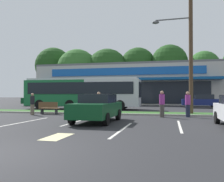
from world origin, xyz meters
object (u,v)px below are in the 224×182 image
(pedestrian_near_bench, at_px, (32,104))
(pedestrian_far, at_px, (162,104))
(utility_pole, at_px, (189,43))
(bus_stop_bench, at_px, (49,108))
(city_bus, at_px, (82,92))
(pedestrian_by_pole, at_px, (188,104))
(pedestrian_mid, at_px, (99,104))
(car_5, at_px, (79,100))
(car_0, at_px, (40,100))
(car_4, at_px, (97,108))
(car_2, at_px, (202,101))

(pedestrian_near_bench, xyz_separation_m, pedestrian_far, (9.54, 0.32, 0.07))
(utility_pole, distance_m, bus_stop_bench, 11.81)
(city_bus, height_order, pedestrian_by_pole, city_bus)
(pedestrian_mid, distance_m, pedestrian_far, 4.28)
(city_bus, bearing_deg, car_5, 113.48)
(car_0, xyz_separation_m, pedestrian_mid, (12.37, -13.67, 0.07))
(pedestrian_by_pole, relative_size, pedestrian_mid, 1.02)
(utility_pole, height_order, pedestrian_far, utility_pole)
(car_4, height_order, pedestrian_mid, pedestrian_mid)
(city_bus, distance_m, pedestrian_far, 11.39)
(utility_pole, xyz_separation_m, bus_stop_bench, (-10.61, -1.70, -4.91))
(pedestrian_by_pole, distance_m, pedestrian_mid, 6.04)
(city_bus, xyz_separation_m, car_0, (-8.09, 5.37, -0.98))
(car_0, bearing_deg, car_5, -6.98)
(car_4, bearing_deg, pedestrian_near_bench, -119.34)
(car_4, bearing_deg, car_2, 155.79)
(car_2, height_order, pedestrian_by_pole, pedestrian_by_pole)
(utility_pole, xyz_separation_m, pedestrian_mid, (-6.13, -3.08, -4.56))
(car_4, bearing_deg, pedestrian_by_pole, 129.91)
(bus_stop_bench, bearing_deg, car_5, -80.42)
(car_5, relative_size, pedestrian_mid, 2.56)
(pedestrian_mid, bearing_deg, pedestrian_far, 45.85)
(car_5, distance_m, pedestrian_by_pole, 17.01)
(bus_stop_bench, distance_m, car_5, 11.72)
(city_bus, height_order, pedestrian_far, city_bus)
(city_bus, distance_m, car_4, 12.44)
(car_4, distance_m, pedestrian_by_pole, 6.64)
(car_0, xyz_separation_m, car_5, (5.94, -0.73, 0.02))
(bus_stop_bench, distance_m, pedestrian_near_bench, 1.31)
(car_5, bearing_deg, car_4, -65.56)
(city_bus, height_order, pedestrian_near_bench, city_bus)
(city_bus, relative_size, bus_stop_bench, 7.66)
(car_0, height_order, pedestrian_near_bench, pedestrian_near_bench)
(car_0, bearing_deg, pedestrian_far, -37.88)
(pedestrian_by_pole, bearing_deg, pedestrian_far, 140.14)
(pedestrian_by_pole, height_order, pedestrian_far, pedestrian_far)
(utility_pole, height_order, pedestrian_by_pole, utility_pole)
(pedestrian_far, bearing_deg, pedestrian_by_pole, 18.32)
(pedestrian_mid, bearing_deg, car_4, -39.23)
(bus_stop_bench, height_order, car_5, car_5)
(car_4, distance_m, pedestrian_near_bench, 7.05)
(city_bus, distance_m, bus_stop_bench, 7.03)
(city_bus, height_order, car_4, city_bus)
(pedestrian_near_bench, relative_size, pedestrian_far, 0.92)
(utility_pole, bearing_deg, pedestrian_by_pole, -96.70)
(car_0, relative_size, pedestrian_by_pole, 2.67)
(pedestrian_far, bearing_deg, car_5, 133.67)
(car_5, bearing_deg, pedestrian_far, -48.83)
(pedestrian_by_pole, xyz_separation_m, pedestrian_mid, (-5.91, -1.24, -0.01))
(city_bus, xyz_separation_m, car_2, (12.61, 5.40, -0.97))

